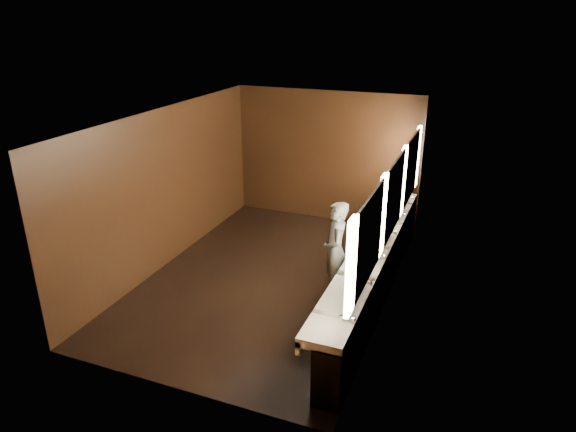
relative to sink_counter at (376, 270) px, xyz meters
name	(u,v)px	position (x,y,z in m)	size (l,w,h in m)	color
floor	(272,278)	(-1.79, 0.00, -0.50)	(6.00, 6.00, 0.00)	black
ceiling	(270,117)	(-1.79, 0.00, 2.30)	(4.00, 6.00, 0.02)	#2D2D2B
wall_back	(326,157)	(-1.79, 3.00, 0.90)	(4.00, 0.02, 2.80)	black
wall_front	(166,289)	(-1.79, -3.00, 0.90)	(4.00, 0.02, 2.80)	black
wall_left	(167,188)	(-3.79, 0.00, 0.90)	(0.02, 6.00, 2.80)	black
wall_right	(393,219)	(0.21, 0.00, 0.90)	(0.02, 6.00, 2.80)	black
sink_counter	(376,270)	(0.00, 0.00, 0.00)	(0.55, 5.40, 1.01)	black
mirror_band	(394,197)	(0.19, 0.00, 1.25)	(0.06, 5.03, 1.15)	#FAE2BC
person	(336,251)	(-0.62, -0.17, 0.31)	(0.59, 0.39, 1.62)	#91CBD9
trash_bin	(356,291)	(-0.22, -0.34, -0.23)	(0.34, 0.34, 0.53)	black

